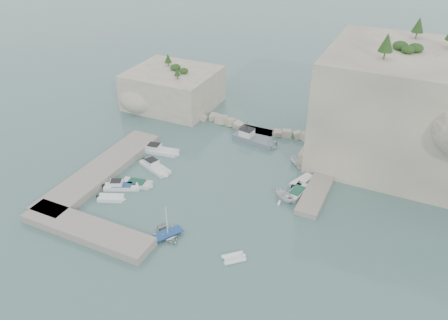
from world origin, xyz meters
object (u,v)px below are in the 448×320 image
at_px(motorboat_d, 122,188).
at_px(motorboat_c, 137,185).
at_px(motorboat_e, 111,200).
at_px(tender_east_b, 297,194).
at_px(motorboat_a, 160,152).
at_px(motorboat_b, 155,169).
at_px(tender_east_d, 300,167).
at_px(rowboat, 168,237).
at_px(inflatable_dinghy, 234,259).
at_px(tender_east_c, 302,183).
at_px(work_boat, 254,142).
at_px(tender_east_a, 285,200).

bearing_deg(motorboat_d, motorboat_c, 22.30).
height_order(motorboat_e, tender_east_b, same).
height_order(motorboat_a, motorboat_c, motorboat_a).
xyz_separation_m(motorboat_a, motorboat_b, (2.11, -4.53, 0.00)).
relative_size(motorboat_a, tender_east_d, 1.79).
height_order(rowboat, inflatable_dinghy, rowboat).
relative_size(rowboat, tender_east_c, 0.89).
bearing_deg(motorboat_b, inflatable_dinghy, -11.93).
bearing_deg(rowboat, tender_east_c, -1.76).
xyz_separation_m(motorboat_d, inflatable_dinghy, (20.20, -6.02, 0.00)).
distance_m(motorboat_c, tender_east_c, 23.98).
height_order(motorboat_b, motorboat_e, motorboat_b).
bearing_deg(tender_east_d, tender_east_c, -139.77).
xyz_separation_m(motorboat_d, rowboat, (11.33, -5.95, 0.00)).
bearing_deg(work_boat, motorboat_b, -117.87).
bearing_deg(tender_east_d, motorboat_d, 148.11).
bearing_deg(motorboat_b, motorboat_a, 136.39).
height_order(tender_east_d, work_boat, work_boat).
distance_m(motorboat_e, tender_east_d, 28.65).
xyz_separation_m(motorboat_a, work_boat, (12.65, 9.71, 0.00)).
distance_m(tender_east_a, tender_east_d, 9.13).
height_order(inflatable_dinghy, tender_east_d, tender_east_d).
bearing_deg(motorboat_e, motorboat_a, 71.48).
relative_size(motorboat_d, tender_east_c, 1.19).
xyz_separation_m(motorboat_b, rowboat, (9.88, -12.27, 0.00)).
bearing_deg(motorboat_a, work_boat, 29.06).
xyz_separation_m(rowboat, tender_east_d, (10.02, 22.44, 0.00)).
bearing_deg(motorboat_d, tender_east_b, -3.71).
bearing_deg(inflatable_dinghy, motorboat_e, 128.33).
xyz_separation_m(tender_east_a, tender_east_c, (0.96, 5.03, 0.00)).
height_order(motorboat_a, tender_east_a, tender_east_a).
bearing_deg(tender_east_b, inflatable_dinghy, 179.41).
bearing_deg(motorboat_d, motorboat_e, -111.42).
relative_size(inflatable_dinghy, tender_east_d, 0.74).
xyz_separation_m(motorboat_b, motorboat_e, (-1.21, -9.20, 0.00)).
xyz_separation_m(motorboat_b, motorboat_c, (-0.04, -4.72, 0.00)).
bearing_deg(motorboat_a, tender_east_b, -11.74).
distance_m(inflatable_dinghy, tender_east_c, 18.61).
relative_size(motorboat_d, motorboat_e, 1.47).
xyz_separation_m(motorboat_c, motorboat_d, (-1.42, -1.60, 0.00)).
distance_m(motorboat_a, rowboat, 20.63).
bearing_deg(motorboat_a, tender_east_a, -17.22).
relative_size(motorboat_a, motorboat_e, 1.84).
height_order(motorboat_c, inflatable_dinghy, motorboat_c).
bearing_deg(work_boat, tender_east_c, -28.35).
xyz_separation_m(rowboat, tender_east_c, (11.49, 18.35, 0.00)).
bearing_deg(rowboat, work_boat, 28.85).
relative_size(motorboat_d, tender_east_a, 1.47).
xyz_separation_m(motorboat_c, inflatable_dinghy, (18.79, -7.61, 0.00)).
relative_size(rowboat, inflatable_dinghy, 1.45).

